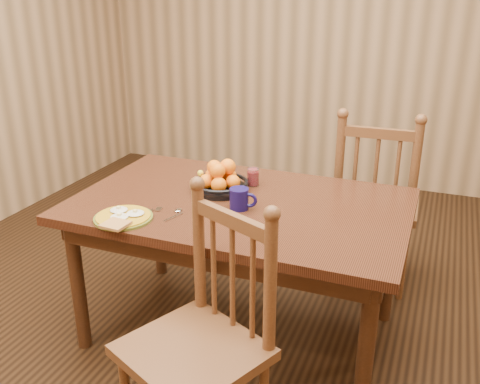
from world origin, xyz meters
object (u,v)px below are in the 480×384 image
(dining_table, at_px, (240,218))
(fruit_bowl, at_px, (220,180))
(breakfast_plate, at_px, (123,217))
(chair_far, at_px, (375,203))
(coffee_mug, at_px, (240,199))
(chair_near, at_px, (202,342))

(dining_table, relative_size, fruit_bowl, 5.52)
(breakfast_plate, height_order, fruit_bowl, fruit_bowl)
(dining_table, bearing_deg, breakfast_plate, -136.87)
(chair_far, height_order, coffee_mug, chair_far)
(chair_far, distance_m, coffee_mug, 1.04)
(chair_far, distance_m, breakfast_plate, 1.53)
(chair_far, bearing_deg, dining_table, 52.37)
(dining_table, xyz_separation_m, chair_far, (0.55, 0.77, -0.14))
(coffee_mug, xyz_separation_m, fruit_bowl, (-0.18, 0.18, 0.00))
(chair_near, relative_size, fruit_bowl, 3.56)
(coffee_mug, bearing_deg, dining_table, 111.44)
(dining_table, bearing_deg, chair_near, -79.30)
(dining_table, bearing_deg, coffee_mug, -68.56)
(dining_table, height_order, chair_near, chair_near)
(dining_table, relative_size, chair_near, 1.55)
(coffee_mug, bearing_deg, chair_far, 58.64)
(chair_near, relative_size, coffee_mug, 7.72)
(fruit_bowl, bearing_deg, chair_far, 44.01)
(breakfast_plate, bearing_deg, coffee_mug, 34.53)
(chair_near, bearing_deg, chair_far, 99.59)
(breakfast_plate, bearing_deg, chair_far, 50.26)
(dining_table, bearing_deg, fruit_bowl, 147.06)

